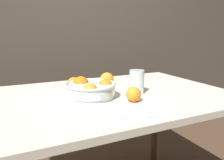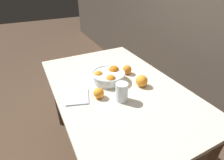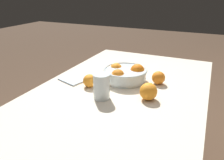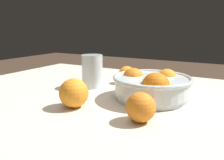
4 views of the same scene
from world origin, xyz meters
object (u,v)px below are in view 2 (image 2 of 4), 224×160
at_px(orange_loose_near_bowl, 142,81).
at_px(fruit_bowl, 109,76).
at_px(orange_loose_front, 127,70).
at_px(juice_glass, 122,93).
at_px(orange_loose_aside, 99,93).

bearing_deg(orange_loose_near_bowl, fruit_bowl, -132.40).
bearing_deg(fruit_bowl, orange_loose_front, 101.33).
relative_size(juice_glass, orange_loose_front, 1.70).
distance_m(fruit_bowl, orange_loose_near_bowl, 0.24).
relative_size(fruit_bowl, juice_glass, 2.01).
bearing_deg(orange_loose_front, juice_glass, -36.58).
xyz_separation_m(fruit_bowl, orange_loose_aside, (0.15, -0.14, -0.01)).
bearing_deg(fruit_bowl, orange_loose_aside, -42.91).
bearing_deg(juice_glass, orange_loose_aside, -127.07).
xyz_separation_m(orange_loose_near_bowl, orange_loose_front, (-0.20, 0.00, -0.01)).
bearing_deg(orange_loose_aside, fruit_bowl, 137.09).
xyz_separation_m(fruit_bowl, orange_loose_near_bowl, (0.17, 0.18, -0.00)).
distance_m(juice_glass, orange_loose_near_bowl, 0.22).
height_order(orange_loose_near_bowl, orange_loose_front, orange_loose_near_bowl).
bearing_deg(orange_loose_front, fruit_bowl, -78.67).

